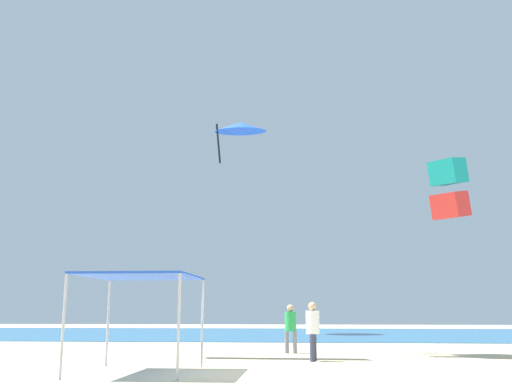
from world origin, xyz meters
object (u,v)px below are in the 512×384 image
at_px(canopy_tent, 141,280).
at_px(person_near_tent, 291,325).
at_px(kite_box_teal, 449,189).
at_px(kite_delta_blue, 240,127).
at_px(person_central, 313,326).

xyz_separation_m(canopy_tent, person_near_tent, (3.83, 7.47, -1.34)).
relative_size(person_near_tent, kite_box_teal, 0.57).
xyz_separation_m(canopy_tent, kite_delta_blue, (-0.33, 26.75, 13.09)).
bearing_deg(canopy_tent, person_central, 40.81).
relative_size(canopy_tent, person_central, 1.74).
height_order(person_central, kite_box_teal, kite_box_teal).
bearing_deg(person_near_tent, person_central, 121.77).
relative_size(canopy_tent, kite_delta_blue, 0.78).
distance_m(canopy_tent, kite_box_teal, 19.10).
bearing_deg(kite_delta_blue, person_central, -75.75).
distance_m(kite_box_teal, kite_delta_blue, 19.26).
height_order(canopy_tent, kite_delta_blue, kite_delta_blue).
bearing_deg(person_central, kite_box_teal, -25.51).
distance_m(person_near_tent, kite_box_teal, 12.29).
height_order(canopy_tent, kite_box_teal, kite_box_teal).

